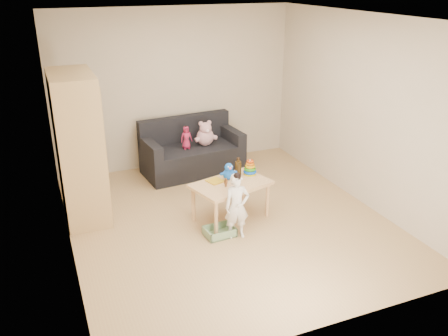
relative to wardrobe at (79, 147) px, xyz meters
name	(u,v)px	position (x,y,z in m)	size (l,w,h in m)	color
room	(228,127)	(1.72, -0.91, 0.33)	(4.50, 4.50, 4.50)	tan
wardrobe	(79,147)	(0.00, 0.00, 0.00)	(0.54, 1.07, 1.93)	tan
sofa	(193,159)	(1.83, 0.85, -0.74)	(1.59, 0.79, 0.45)	black
play_table	(231,201)	(1.78, -0.87, -0.71)	(0.99, 0.62, 0.52)	#EABD80
storage_bin	(220,231)	(1.47, -1.23, -0.91)	(0.37, 0.28, 0.11)	gray
toddler	(237,207)	(1.66, -1.34, -0.56)	(0.30, 0.20, 0.82)	white
pink_bear	(205,135)	(2.05, 0.84, -0.35)	(0.30, 0.26, 0.35)	#D99FAD
doll	(186,138)	(1.71, 0.79, -0.34)	(0.19, 0.13, 0.37)	#B6224D
ring_stacker	(250,169)	(2.13, -0.70, -0.36)	(0.18, 0.18, 0.21)	#C9C00A
brown_bottle	(238,168)	(1.98, -0.66, -0.34)	(0.08, 0.08, 0.25)	#30200C
blue_plush	(228,171)	(1.80, -0.74, -0.33)	(0.19, 0.15, 0.23)	blue
wooden_figure	(226,182)	(1.68, -0.95, -0.39)	(0.05, 0.04, 0.12)	brown
yellow_book	(215,181)	(1.61, -0.75, -0.44)	(0.19, 0.19, 0.01)	gold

